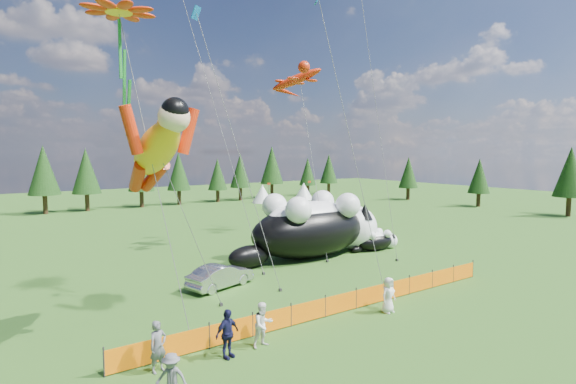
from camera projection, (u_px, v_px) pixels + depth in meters
name	position (u px, v px, depth m)	size (l,w,h in m)	color
ground	(304.00, 297.00, 24.40)	(160.00, 160.00, 0.00)	#13380A
safety_fence	(341.00, 303.00, 21.91)	(22.06, 0.06, 1.10)	#262626
tree_line	(105.00, 180.00, 60.80)	(90.00, 4.00, 8.00)	black
festival_tents	(196.00, 198.00, 63.22)	(50.00, 3.20, 2.80)	white
cat_large	(316.00, 226.00, 33.74)	(13.32, 4.90, 4.81)	black
cat_small	(377.00, 240.00, 36.01)	(4.59, 1.85, 1.66)	black
car	(221.00, 276.00, 26.01)	(1.45, 4.17, 1.37)	#BCBCC1
spectator_a	(158.00, 347.00, 16.00)	(0.68, 0.45, 1.87)	#59595E
spectator_b	(263.00, 325.00, 18.09)	(0.89, 0.52, 1.83)	white
spectator_c	(227.00, 334.00, 17.08)	(1.12, 0.57, 1.90)	#141539
spectator_d	(171.00, 378.00, 14.01)	(1.04, 0.54, 1.61)	#59595E
spectator_e	(388.00, 295.00, 21.93)	(0.86, 0.56, 1.75)	white
superhero_kite	(156.00, 149.00, 18.97)	(5.99, 5.00, 10.67)	#FFAE0D
gecko_kite	(297.00, 80.00, 37.38)	(6.53, 10.10, 15.81)	red
flower_kite	(119.00, 15.00, 19.00)	(3.94, 5.59, 14.19)	red
diamond_kite_a	(200.00, 26.00, 25.59)	(3.58, 4.53, 16.79)	#0C62B4
diamond_kite_b	(362.00, 2.00, 35.10)	(1.37, 5.71, 21.63)	#0C8299
diamond_kite_c	(323.00, 16.00, 23.41)	(2.21, 4.00, 16.68)	#0C62B4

